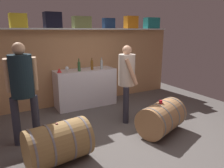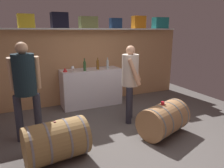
{
  "view_description": "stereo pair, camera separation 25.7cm",
  "coord_description": "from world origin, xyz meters",
  "px_view_note": "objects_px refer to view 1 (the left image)",
  "views": [
    {
      "loc": [
        -1.96,
        -2.83,
        1.89
      ],
      "look_at": [
        -0.34,
        0.12,
        1.04
      ],
      "focal_mm": 34.06,
      "sensor_mm": 36.0,
      "label": 1
    },
    {
      "loc": [
        -1.73,
        -2.95,
        1.89
      ],
      "look_at": [
        -0.34,
        0.12,
        1.04
      ],
      "focal_mm": 34.06,
      "sensor_mm": 36.0,
      "label": 2
    }
  ],
  "objects_px": {
    "toolcase_black": "(52,20)",
    "wine_barrel_far": "(58,143)",
    "winemaker_pouring": "(127,76)",
    "wine_barrel_near": "(161,118)",
    "toolcase_yellow": "(18,21)",
    "visitor_tasting": "(22,84)",
    "wine_bottle_clear": "(102,64)",
    "wine_glass": "(67,68)",
    "tasting_cup": "(161,102)",
    "toolcase_teal": "(152,23)",
    "toolcase_navy": "(109,23)",
    "work_cabinet": "(85,88)",
    "wine_bottle_amber": "(92,64)",
    "wine_bottle_green": "(79,66)",
    "red_funnel": "(59,70)",
    "toolcase_orange": "(131,22)",
    "toolcase_olive": "(82,22)"
  },
  "relations": [
    {
      "from": "work_cabinet",
      "to": "toolcase_orange",
      "type": "bearing_deg",
      "value": 7.41
    },
    {
      "from": "wine_bottle_green",
      "to": "wine_bottle_amber",
      "type": "distance_m",
      "value": 0.36
    },
    {
      "from": "toolcase_olive",
      "to": "work_cabinet",
      "type": "relative_size",
      "value": 0.28
    },
    {
      "from": "wine_bottle_clear",
      "to": "wine_bottle_amber",
      "type": "height_order",
      "value": "wine_bottle_amber"
    },
    {
      "from": "winemaker_pouring",
      "to": "wine_barrel_near",
      "type": "bearing_deg",
      "value": 52.28
    },
    {
      "from": "toolcase_black",
      "to": "winemaker_pouring",
      "type": "bearing_deg",
      "value": -54.66
    },
    {
      "from": "wine_bottle_clear",
      "to": "tasting_cup",
      "type": "distance_m",
      "value": 2.09
    },
    {
      "from": "toolcase_navy",
      "to": "tasting_cup",
      "type": "bearing_deg",
      "value": -90.68
    },
    {
      "from": "toolcase_yellow",
      "to": "wine_barrel_near",
      "type": "relative_size",
      "value": 0.32
    },
    {
      "from": "toolcase_yellow",
      "to": "visitor_tasting",
      "type": "xyz_separation_m",
      "value": [
        -0.19,
        -1.47,
        -1.03
      ]
    },
    {
      "from": "wine_bottle_amber",
      "to": "toolcase_olive",
      "type": "bearing_deg",
      "value": 113.12
    },
    {
      "from": "toolcase_black",
      "to": "toolcase_orange",
      "type": "height_order",
      "value": "toolcase_black"
    },
    {
      "from": "toolcase_yellow",
      "to": "visitor_tasting",
      "type": "relative_size",
      "value": 0.2
    },
    {
      "from": "wine_barrel_near",
      "to": "winemaker_pouring",
      "type": "bearing_deg",
      "value": 88.43
    },
    {
      "from": "toolcase_black",
      "to": "wine_barrel_far",
      "type": "distance_m",
      "value": 2.97
    },
    {
      "from": "work_cabinet",
      "to": "tasting_cup",
      "type": "xyz_separation_m",
      "value": [
        0.64,
        -2.1,
        0.15
      ]
    },
    {
      "from": "wine_glass",
      "to": "tasting_cup",
      "type": "xyz_separation_m",
      "value": [
        1.12,
        -1.98,
        -0.41
      ]
    },
    {
      "from": "red_funnel",
      "to": "winemaker_pouring",
      "type": "height_order",
      "value": "winemaker_pouring"
    },
    {
      "from": "toolcase_yellow",
      "to": "red_funnel",
      "type": "xyz_separation_m",
      "value": [
        0.74,
        -0.27,
        -1.09
      ]
    },
    {
      "from": "work_cabinet",
      "to": "wine_barrel_far",
      "type": "height_order",
      "value": "work_cabinet"
    },
    {
      "from": "wine_barrel_far",
      "to": "winemaker_pouring",
      "type": "height_order",
      "value": "winemaker_pouring"
    },
    {
      "from": "toolcase_yellow",
      "to": "toolcase_olive",
      "type": "height_order",
      "value": "toolcase_yellow"
    },
    {
      "from": "toolcase_olive",
      "to": "wine_barrel_far",
      "type": "distance_m",
      "value": 3.17
    },
    {
      "from": "wine_bottle_amber",
      "to": "toolcase_yellow",
      "type": "bearing_deg",
      "value": 169.41
    },
    {
      "from": "toolcase_olive",
      "to": "wine_bottle_amber",
      "type": "height_order",
      "value": "toolcase_olive"
    },
    {
      "from": "wine_bottle_clear",
      "to": "wine_barrel_near",
      "type": "distance_m",
      "value": 2.18
    },
    {
      "from": "toolcase_teal",
      "to": "tasting_cup",
      "type": "distance_m",
      "value": 3.14
    },
    {
      "from": "work_cabinet",
      "to": "tasting_cup",
      "type": "relative_size",
      "value": 24.76
    },
    {
      "from": "toolcase_black",
      "to": "winemaker_pouring",
      "type": "distance_m",
      "value": 2.16
    },
    {
      "from": "toolcase_black",
      "to": "wine_bottle_amber",
      "type": "height_order",
      "value": "toolcase_black"
    },
    {
      "from": "toolcase_teal",
      "to": "wine_glass",
      "type": "relative_size",
      "value": 3.03
    },
    {
      "from": "wine_bottle_green",
      "to": "tasting_cup",
      "type": "relative_size",
      "value": 4.99
    },
    {
      "from": "toolcase_black",
      "to": "toolcase_navy",
      "type": "height_order",
      "value": "toolcase_black"
    },
    {
      "from": "toolcase_yellow",
      "to": "toolcase_olive",
      "type": "xyz_separation_m",
      "value": [
        1.43,
        0.0,
        -0.01
      ]
    },
    {
      "from": "toolcase_navy",
      "to": "toolcase_black",
      "type": "bearing_deg",
      "value": -177.11
    },
    {
      "from": "toolcase_black",
      "to": "toolcase_navy",
      "type": "xyz_separation_m",
      "value": [
        1.45,
        0.0,
        -0.05
      ]
    },
    {
      "from": "wine_glass",
      "to": "tasting_cup",
      "type": "relative_size",
      "value": 2.25
    },
    {
      "from": "toolcase_orange",
      "to": "toolcase_teal",
      "type": "xyz_separation_m",
      "value": [
        0.72,
        0.0,
        -0.01
      ]
    },
    {
      "from": "work_cabinet",
      "to": "wine_glass",
      "type": "relative_size",
      "value": 11.03
    },
    {
      "from": "wine_bottle_clear",
      "to": "winemaker_pouring",
      "type": "xyz_separation_m",
      "value": [
        -0.02,
        -1.22,
        -0.08
      ]
    },
    {
      "from": "wine_barrel_near",
      "to": "visitor_tasting",
      "type": "distance_m",
      "value": 2.53
    },
    {
      "from": "wine_bottle_clear",
      "to": "wine_barrel_near",
      "type": "height_order",
      "value": "wine_bottle_clear"
    },
    {
      "from": "wine_bottle_amber",
      "to": "winemaker_pouring",
      "type": "distance_m",
      "value": 1.22
    },
    {
      "from": "work_cabinet",
      "to": "wine_bottle_green",
      "type": "distance_m",
      "value": 0.65
    },
    {
      "from": "wine_bottle_green",
      "to": "visitor_tasting",
      "type": "distance_m",
      "value": 1.79
    },
    {
      "from": "toolcase_navy",
      "to": "toolcase_olive",
      "type": "bearing_deg",
      "value": -177.11
    },
    {
      "from": "wine_bottle_amber",
      "to": "wine_bottle_clear",
      "type": "bearing_deg",
      "value": 6.3
    },
    {
      "from": "tasting_cup",
      "to": "winemaker_pouring",
      "type": "relative_size",
      "value": 0.04
    },
    {
      "from": "wine_bottle_amber",
      "to": "visitor_tasting",
      "type": "distance_m",
      "value": 2.1
    },
    {
      "from": "toolcase_yellow",
      "to": "tasting_cup",
      "type": "distance_m",
      "value": 3.4
    }
  ]
}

